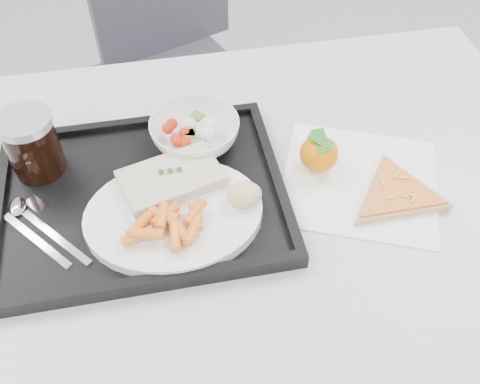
{
  "coord_description": "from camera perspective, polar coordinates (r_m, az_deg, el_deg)",
  "views": [
    {
      "loc": [
        -0.09,
        -0.26,
        1.4
      ],
      "look_at": [
        0.02,
        0.29,
        0.77
      ],
      "focal_mm": 40.0,
      "sensor_mm": 36.0,
      "label": 1
    }
  ],
  "objects": [
    {
      "name": "table",
      "position": [
        0.92,
        -1.45,
        -3.11
      ],
      "size": [
        1.2,
        0.8,
        0.75
      ],
      "color": "#A9A9AC",
      "rests_on": "ground"
    },
    {
      "name": "chair",
      "position": [
        1.58,
        -7.55,
        14.97
      ],
      "size": [
        0.54,
        0.55,
        0.93
      ],
      "color": "#35353C",
      "rests_on": "ground"
    },
    {
      "name": "tray",
      "position": [
        0.86,
        -10.43,
        -0.5
      ],
      "size": [
        0.45,
        0.35,
        0.03
      ],
      "color": "black",
      "rests_on": "table"
    },
    {
      "name": "dinner_plate",
      "position": [
        0.81,
        -7.06,
        -2.4
      ],
      "size": [
        0.27,
        0.27,
        0.02
      ],
      "color": "white",
      "rests_on": "tray"
    },
    {
      "name": "fish_fillet",
      "position": [
        0.84,
        -7.35,
        1.45
      ],
      "size": [
        0.17,
        0.13,
        0.03
      ],
      "color": "beige",
      "rests_on": "dinner_plate"
    },
    {
      "name": "bread_roll",
      "position": [
        0.8,
        0.48,
        -0.27
      ],
      "size": [
        0.06,
        0.05,
        0.03
      ],
      "color": "tan",
      "rests_on": "dinner_plate"
    },
    {
      "name": "salad_bowl",
      "position": [
        0.92,
        -4.83,
        6.39
      ],
      "size": [
        0.15,
        0.15,
        0.05
      ],
      "color": "white",
      "rests_on": "tray"
    },
    {
      "name": "cola_glass",
      "position": [
        0.91,
        -21.31,
        4.87
      ],
      "size": [
        0.09,
        0.09,
        0.11
      ],
      "color": "black",
      "rests_on": "tray"
    },
    {
      "name": "cutlery",
      "position": [
        0.86,
        -20.95,
        -3.27
      ],
      "size": [
        0.14,
        0.16,
        0.01
      ],
      "color": "silver",
      "rests_on": "tray"
    },
    {
      "name": "napkin",
      "position": [
        0.9,
        12.62,
        1.14
      ],
      "size": [
        0.32,
        0.32,
        0.0
      ],
      "color": "white",
      "rests_on": "table"
    },
    {
      "name": "tangerine",
      "position": [
        0.89,
        8.42,
        4.06
      ],
      "size": [
        0.08,
        0.08,
        0.07
      ],
      "color": "orange",
      "rests_on": "napkin"
    },
    {
      "name": "pizza_slice",
      "position": [
        0.89,
        16.37,
        -0.2
      ],
      "size": [
        0.26,
        0.26,
        0.02
      ],
      "color": "tan",
      "rests_on": "napkin"
    },
    {
      "name": "carrot_pile",
      "position": [
        0.77,
        -7.63,
        -3.4
      ],
      "size": [
        0.13,
        0.09,
        0.02
      ],
      "color": "orange",
      "rests_on": "dinner_plate"
    },
    {
      "name": "salad_contents",
      "position": [
        0.9,
        -5.28,
        6.51
      ],
      "size": [
        0.1,
        0.08,
        0.02
      ],
      "color": "#B0250B",
      "rests_on": "salad_bowl"
    }
  ]
}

